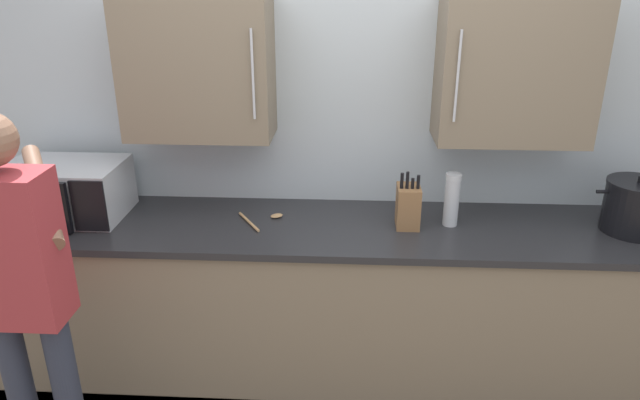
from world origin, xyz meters
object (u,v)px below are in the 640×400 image
(thermos_flask, at_px, (452,199))
(person_figure, at_px, (19,280))
(wooden_spoon, at_px, (263,219))
(knife_block, at_px, (408,206))
(stock_pot, at_px, (636,207))
(microwave_oven, at_px, (60,190))

(thermos_flask, relative_size, person_figure, 0.16)
(thermos_flask, distance_m, wooden_spoon, 0.93)
(knife_block, distance_m, person_figure, 1.71)
(knife_block, bearing_deg, stock_pot, -0.04)
(knife_block, bearing_deg, wooden_spoon, 178.10)
(stock_pot, relative_size, person_figure, 0.24)
(wooden_spoon, bearing_deg, microwave_oven, 179.66)
(person_figure, bearing_deg, wooden_spoon, 41.90)
(thermos_flask, bearing_deg, wooden_spoon, -179.89)
(stock_pot, bearing_deg, thermos_flask, 178.25)
(microwave_oven, bearing_deg, thermos_flask, -0.13)
(microwave_oven, xyz_separation_m, stock_pot, (2.81, -0.03, -0.01))
(stock_pot, bearing_deg, wooden_spoon, 179.21)
(person_figure, bearing_deg, microwave_oven, 104.14)
(microwave_oven, height_order, person_figure, person_figure)
(knife_block, xyz_separation_m, stock_pot, (1.07, -0.00, 0.02))
(thermos_flask, distance_m, person_figure, 1.91)
(knife_block, height_order, thermos_flask, knife_block)
(knife_block, relative_size, person_figure, 0.18)
(thermos_flask, bearing_deg, person_figure, -156.97)
(microwave_oven, xyz_separation_m, knife_block, (1.73, -0.03, -0.03))
(thermos_flask, height_order, stock_pot, stock_pot)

